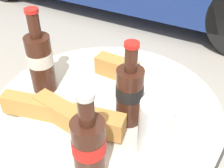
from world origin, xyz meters
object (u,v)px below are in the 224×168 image
object	(u,v)px
cola_bottle_left	(89,146)
lunch_plate_near	(62,117)
drinking_glass	(156,131)
lunch_plate_far	(117,73)
bistro_table	(107,150)
cola_bottle_center	(40,60)
cola_bottle_right	(129,93)

from	to	relation	value
cola_bottle_left	lunch_plate_near	world-z (taller)	cola_bottle_left
cola_bottle_left	lunch_plate_near	xyz separation A→B (m)	(-0.14, 0.09, -0.06)
drinking_glass	lunch_plate_far	size ratio (longest dim) A/B	0.64
bistro_table	cola_bottle_left	size ratio (longest dim) A/B	3.15
cola_bottle_center	lunch_plate_far	xyz separation A→B (m)	(0.17, 0.15, -0.08)
bistro_table	cola_bottle_right	world-z (taller)	cola_bottle_right
drinking_glass	lunch_plate_near	bearing A→B (deg)	-171.78
cola_bottle_left	cola_bottle_center	bearing A→B (deg)	146.28
bistro_table	lunch_plate_near	world-z (taller)	lunch_plate_near
cola_bottle_center	lunch_plate_far	bearing A→B (deg)	41.21
cola_bottle_center	drinking_glass	xyz separation A→B (m)	(0.37, -0.06, -0.03)
bistro_table	lunch_plate_far	distance (m)	0.25
cola_bottle_right	cola_bottle_center	size ratio (longest dim) A/B	0.91
cola_bottle_right	lunch_plate_far	distance (m)	0.19
cola_bottle_left	lunch_plate_near	distance (m)	0.18
bistro_table	drinking_glass	bearing A→B (deg)	-26.61
cola_bottle_left	cola_bottle_right	bearing A→B (deg)	90.79
cola_bottle_center	lunch_plate_near	world-z (taller)	cola_bottle_center
cola_bottle_left	drinking_glass	xyz separation A→B (m)	(0.09, 0.12, -0.02)
lunch_plate_far	bistro_table	bearing A→B (deg)	-76.14
bistro_table	lunch_plate_near	size ratio (longest dim) A/B	2.16
cola_bottle_right	cola_bottle_center	world-z (taller)	cola_bottle_center
drinking_glass	cola_bottle_center	bearing A→B (deg)	170.41
bistro_table	cola_bottle_left	xyz separation A→B (m)	(0.08, -0.21, 0.29)
cola_bottle_right	drinking_glass	xyz separation A→B (m)	(0.10, -0.06, -0.02)
cola_bottle_center	bistro_table	bearing A→B (deg)	7.25
bistro_table	cola_bottle_left	distance (m)	0.36
cola_bottle_center	drinking_glass	world-z (taller)	cola_bottle_center
bistro_table	lunch_plate_near	distance (m)	0.26
lunch_plate_far	drinking_glass	bearing A→B (deg)	-45.50
bistro_table	cola_bottle_right	size ratio (longest dim) A/B	3.11
bistro_table	cola_bottle_center	xyz separation A→B (m)	(-0.20, -0.03, 0.30)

